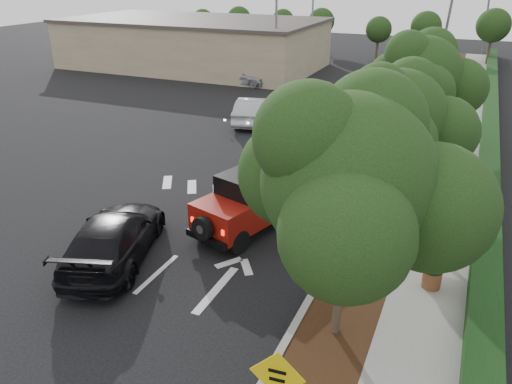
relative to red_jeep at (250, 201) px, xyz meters
The scene contains 18 objects.
ground 4.06m from the red_jeep, 110.77° to the right, with size 120.00×120.00×0.00m, color black.
curb 8.98m from the red_jeep, 68.94° to the left, with size 0.20×70.00×0.15m, color #9E9B93.
planting_strip 9.38m from the red_jeep, 63.20° to the left, with size 1.80×70.00×0.12m, color black.
sidewalk 10.38m from the red_jeep, 53.75° to the left, with size 2.00×70.00×0.12m, color gray.
hedge 11.23m from the red_jeep, 47.97° to the left, with size 0.80×70.00×0.80m, color black.
commercial_building 31.57m from the red_jeep, 123.45° to the left, with size 22.00×12.00×4.00m, color gray.
transmission_tower 44.58m from the red_jeep, 84.07° to the left, with size 7.00×4.00×28.00m, color slate, non-canonical shape.
street_tree_near 6.02m from the red_jeep, 44.75° to the right, with size 3.80×3.80×5.92m, color black, non-canonical shape.
street_tree_mid 5.18m from the red_jeep, 33.91° to the left, with size 3.20×3.20×5.32m, color black, non-canonical shape.
street_tree_far 10.29m from the red_jeep, 65.72° to the left, with size 3.40×3.40×5.62m, color black, non-canonical shape.
light_pole_a 23.71m from the red_jeep, 109.47° to the left, with size 2.00×0.22×9.00m, color slate, non-canonical shape.
light_pole_b 35.48m from the red_jeep, 104.52° to the left, with size 2.00×0.22×9.00m, color slate, non-canonical shape.
red_jeep is the anchor object (origin of this frame).
silver_suv_ahead 9.11m from the red_jeep, 95.62° to the left, with size 2.35×5.10×1.42m, color #B3B4BB.
black_suv_oncoming 4.59m from the red_jeep, 131.48° to the right, with size 2.12×5.23×1.52m, color black.
silver_sedan_oncoming 13.01m from the red_jeep, 113.53° to the left, with size 1.57×4.51×1.49m, color #A7AAAF.
parked_suv 23.41m from the red_jeep, 115.55° to the left, with size 1.74×4.33×1.47m, color #A4A5AB.
terracotta_planter 6.29m from the red_jeep, 11.65° to the right, with size 0.65×0.65×1.13m.
Camera 1 is at (7.72, -10.27, 8.34)m, focal length 35.00 mm.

